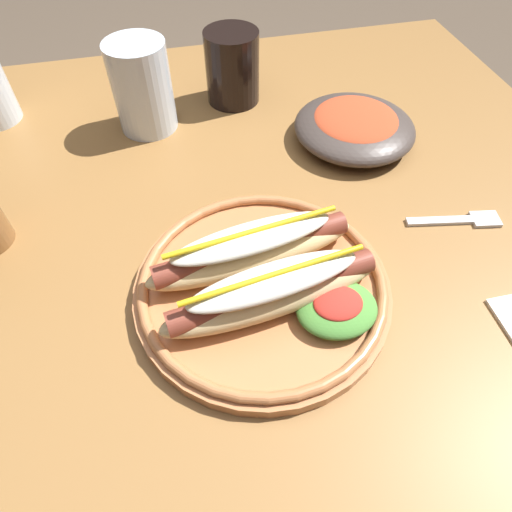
{
  "coord_description": "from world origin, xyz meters",
  "views": [
    {
      "loc": [
        -0.02,
        -0.42,
        1.16
      ],
      "look_at": [
        0.05,
        -0.11,
        0.77
      ],
      "focal_mm": 31.29,
      "sensor_mm": 36.0,
      "label": 1
    }
  ],
  "objects": [
    {
      "name": "extra_cup",
      "position": [
        -0.04,
        0.21,
        0.81
      ],
      "size": [
        0.09,
        0.09,
        0.13
      ],
      "primitive_type": "cylinder",
      "color": "silver",
      "rests_on": "dining_table"
    },
    {
      "name": "side_bowl",
      "position": [
        0.26,
        0.1,
        0.76
      ],
      "size": [
        0.18,
        0.18,
        0.05
      ],
      "color": "#423833",
      "rests_on": "dining_table"
    },
    {
      "name": "hot_dog_plate",
      "position": [
        0.06,
        -0.14,
        0.77
      ],
      "size": [
        0.28,
        0.28,
        0.08
      ],
      "color": "#B77042",
      "rests_on": "dining_table"
    },
    {
      "name": "soda_cup",
      "position": [
        0.1,
        0.26,
        0.8
      ],
      "size": [
        0.09,
        0.09,
        0.11
      ],
      "primitive_type": "cylinder",
      "color": "black",
      "rests_on": "dining_table"
    },
    {
      "name": "dining_table",
      "position": [
        0.0,
        0.0,
        0.64
      ],
      "size": [
        1.16,
        0.92,
        0.74
      ],
      "color": "olive",
      "rests_on": "ground_plane"
    },
    {
      "name": "fork",
      "position": [
        0.33,
        -0.09,
        0.74
      ],
      "size": [
        0.12,
        0.04,
        0.0
      ],
      "rotation": [
        0.0,
        0.0,
        -0.18
      ],
      "color": "silver",
      "rests_on": "dining_table"
    },
    {
      "name": "ground_plane",
      "position": [
        0.0,
        0.0,
        0.0
      ],
      "size": [
        8.0,
        8.0,
        0.0
      ],
      "primitive_type": "plane",
      "color": "brown"
    }
  ]
}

